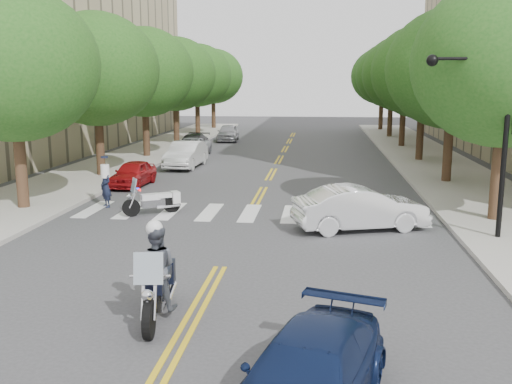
# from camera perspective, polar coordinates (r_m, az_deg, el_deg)

# --- Properties ---
(ground) EXTENTS (140.00, 140.00, 0.00)m
(ground) POSITION_cam_1_polar(r_m,az_deg,el_deg) (15.53, -3.58, -7.51)
(ground) COLOR #38383A
(ground) RESTS_ON ground
(sidewalk_left) EXTENTS (5.00, 60.00, 0.15)m
(sidewalk_left) POSITION_cam_1_polar(r_m,az_deg,el_deg) (38.76, -11.83, 3.50)
(sidewalk_left) COLOR #9E9991
(sidewalk_left) RESTS_ON ground
(sidewalk_right) EXTENTS (5.00, 60.00, 0.15)m
(sidewalk_right) POSITION_cam_1_polar(r_m,az_deg,el_deg) (37.46, 17.01, 3.01)
(sidewalk_right) COLOR #9E9991
(sidewalk_right) RESTS_ON ground
(tree_l_0) EXTENTS (6.40, 6.40, 8.45)m
(tree_l_0) POSITION_cam_1_polar(r_m,az_deg,el_deg) (23.47, -23.14, 11.64)
(tree_l_0) COLOR #382316
(tree_l_0) RESTS_ON ground
(tree_l_1) EXTENTS (6.40, 6.40, 8.45)m
(tree_l_1) POSITION_cam_1_polar(r_m,az_deg,el_deg) (30.71, -15.70, 11.71)
(tree_l_1) COLOR #382316
(tree_l_1) RESTS_ON ground
(tree_l_2) EXTENTS (6.40, 6.40, 8.45)m
(tree_l_2) POSITION_cam_1_polar(r_m,az_deg,el_deg) (38.25, -11.14, 11.66)
(tree_l_2) COLOR #382316
(tree_l_2) RESTS_ON ground
(tree_l_3) EXTENTS (6.40, 6.40, 8.45)m
(tree_l_3) POSITION_cam_1_polar(r_m,az_deg,el_deg) (45.95, -8.10, 11.59)
(tree_l_3) COLOR #382316
(tree_l_3) RESTS_ON ground
(tree_l_4) EXTENTS (6.40, 6.40, 8.45)m
(tree_l_4) POSITION_cam_1_polar(r_m,az_deg,el_deg) (53.73, -5.93, 11.52)
(tree_l_4) COLOR #382316
(tree_l_4) RESTS_ON ground
(tree_l_5) EXTENTS (6.40, 6.40, 8.45)m
(tree_l_5) POSITION_cam_1_polar(r_m,az_deg,el_deg) (61.57, -4.32, 11.46)
(tree_l_5) COLOR #382316
(tree_l_5) RESTS_ON ground
(tree_r_0) EXTENTS (6.40, 6.40, 8.45)m
(tree_r_0) POSITION_cam_1_polar(r_m,az_deg,el_deg) (21.43, 23.77, 11.75)
(tree_r_0) COLOR #382316
(tree_r_0) RESTS_ON ground
(tree_r_1) EXTENTS (6.40, 6.40, 8.45)m
(tree_r_1) POSITION_cam_1_polar(r_m,az_deg,el_deg) (29.18, 19.10, 11.59)
(tree_r_1) COLOR #382316
(tree_r_1) RESTS_ON ground
(tree_r_2) EXTENTS (6.40, 6.40, 8.45)m
(tree_r_2) POSITION_cam_1_polar(r_m,az_deg,el_deg) (37.03, 16.41, 11.46)
(tree_r_2) COLOR #382316
(tree_r_2) RESTS_ON ground
(tree_r_3) EXTENTS (6.40, 6.40, 8.45)m
(tree_r_3) POSITION_cam_1_polar(r_m,az_deg,el_deg) (44.94, 14.66, 11.37)
(tree_r_3) COLOR #382316
(tree_r_3) RESTS_ON ground
(tree_r_4) EXTENTS (6.40, 6.40, 8.45)m
(tree_r_4) POSITION_cam_1_polar(r_m,az_deg,el_deg) (52.87, 13.43, 11.30)
(tree_r_4) COLOR #382316
(tree_r_4) RESTS_ON ground
(tree_r_5) EXTENTS (6.40, 6.40, 8.45)m
(tree_r_5) POSITION_cam_1_polar(r_m,az_deg,el_deg) (60.82, 12.53, 11.24)
(tree_r_5) COLOR #382316
(tree_r_5) RESTS_ON ground
(traffic_signal_pole) EXTENTS (2.82, 0.42, 6.00)m
(traffic_signal_pole) POSITION_cam_1_polar(r_m,az_deg,el_deg) (18.75, 22.40, 6.48)
(traffic_signal_pole) COLOR black
(traffic_signal_pole) RESTS_ON ground
(motorcycle_police) EXTENTS (0.96, 2.61, 2.13)m
(motorcycle_police) POSITION_cam_1_polar(r_m,az_deg,el_deg) (12.23, -9.93, -8.12)
(motorcycle_police) COLOR black
(motorcycle_police) RESTS_ON ground
(motorcycle_parked) EXTENTS (2.00, 1.40, 1.44)m
(motorcycle_parked) POSITION_cam_1_polar(r_m,az_deg,el_deg) (21.84, -9.89, -0.89)
(motorcycle_parked) COLOR black
(motorcycle_parked) RESTS_ON ground
(officer_standing) EXTENTS (0.71, 0.70, 1.65)m
(officer_standing) POSITION_cam_1_polar(r_m,az_deg,el_deg) (23.44, -14.79, 0.52)
(officer_standing) COLOR #161B31
(officer_standing) RESTS_ON ground
(convertible) EXTENTS (4.77, 2.90, 1.48)m
(convertible) POSITION_cam_1_polar(r_m,az_deg,el_deg) (19.50, 10.40, -1.59)
(convertible) COLOR white
(convertible) RESTS_ON ground
(sedan_blue) EXTENTS (2.92, 4.64, 1.25)m
(sedan_blue) POSITION_cam_1_polar(r_m,az_deg,el_deg) (8.83, 5.21, -18.06)
(sedan_blue) COLOR #0F1C40
(sedan_blue) RESTS_ON ground
(parked_car_a) EXTENTS (1.57, 3.63, 1.22)m
(parked_car_a) POSITION_cam_1_polar(r_m,az_deg,el_deg) (27.97, -12.19, 1.82)
(parked_car_a) COLOR #A71115
(parked_car_a) RESTS_ON ground
(parked_car_b) EXTENTS (1.77, 4.65, 1.51)m
(parked_car_b) POSITION_cam_1_polar(r_m,az_deg,el_deg) (33.68, -7.02, 3.74)
(parked_car_b) COLOR silver
(parked_car_b) RESTS_ON ground
(parked_car_c) EXTENTS (2.10, 4.46, 1.23)m
(parked_car_c) POSITION_cam_1_polar(r_m,az_deg,el_deg) (38.67, -6.49, 4.45)
(parked_car_c) COLOR #9E9FA5
(parked_car_c) RESTS_ON ground
(parked_car_d) EXTENTS (1.87, 4.57, 1.32)m
(parked_car_d) POSITION_cam_1_polar(r_m,az_deg,el_deg) (40.49, -6.32, 4.81)
(parked_car_d) COLOR black
(parked_car_d) RESTS_ON ground
(parked_car_e) EXTENTS (1.99, 4.31, 1.43)m
(parked_car_e) POSITION_cam_1_polar(r_m,az_deg,el_deg) (48.75, -2.81, 5.94)
(parked_car_e) COLOR #96969B
(parked_car_e) RESTS_ON ground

